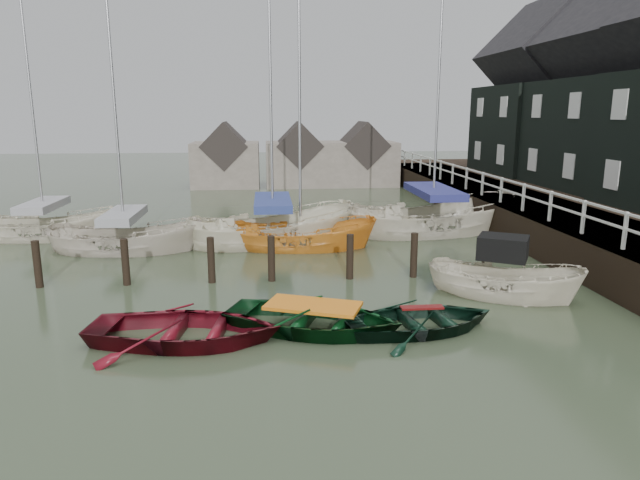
{
  "coord_description": "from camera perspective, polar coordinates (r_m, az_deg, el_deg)",
  "views": [
    {
      "loc": [
        -1.33,
        -13.74,
        5.04
      ],
      "look_at": [
        0.21,
        2.32,
        1.4
      ],
      "focal_mm": 32.0,
      "sensor_mm": 36.0,
      "label": 1
    }
  ],
  "objects": [
    {
      "name": "sailboat_c",
      "position": [
        21.62,
        -1.94,
        -0.73
      ],
      "size": [
        5.91,
        2.72,
        10.54
      ],
      "rotation": [
        0.0,
        0.0,
        1.47
      ],
      "color": "orange",
      "rests_on": "ground"
    },
    {
      "name": "rowboat_green",
      "position": [
        13.6,
        -0.68,
        -9.03
      ],
      "size": [
        4.99,
        4.32,
        0.87
      ],
      "primitive_type": "imported",
      "rotation": [
        0.0,
        0.0,
        1.2
      ],
      "color": "black",
      "rests_on": "ground"
    },
    {
      "name": "land_strip",
      "position": [
        29.25,
        28.57,
        1.23
      ],
      "size": [
        14.0,
        38.0,
        1.5
      ],
      "primitive_type": "cube",
      "color": "black",
      "rests_on": "ground"
    },
    {
      "name": "ground",
      "position": [
        14.69,
        0.04,
        -7.34
      ],
      "size": [
        120.0,
        120.0,
        0.0
      ],
      "primitive_type": "plane",
      "color": "#2C3924",
      "rests_on": "ground"
    },
    {
      "name": "sailboat_b",
      "position": [
        22.56,
        -4.69,
        -0.08
      ],
      "size": [
        7.44,
        4.61,
        12.3
      ],
      "rotation": [
        0.0,
        0.0,
        1.88
      ],
      "color": "silver",
      "rests_on": "ground"
    },
    {
      "name": "motorboat",
      "position": [
        16.7,
        17.78,
        -5.12
      ],
      "size": [
        4.42,
        3.43,
        2.5
      ],
      "rotation": [
        0.0,
        0.0,
        1.06
      ],
      "color": "beige",
      "rests_on": "ground"
    },
    {
      "name": "rowboat_dkgreen",
      "position": [
        13.84,
        10.07,
        -8.84
      ],
      "size": [
        4.07,
        3.22,
        0.76
      ],
      "primitive_type": "imported",
      "rotation": [
        0.0,
        0.0,
        1.74
      ],
      "color": "black",
      "rests_on": "ground"
    },
    {
      "name": "sailboat_d",
      "position": [
        24.79,
        11.14,
        0.88
      ],
      "size": [
        8.16,
        4.24,
        12.29
      ],
      "rotation": [
        0.0,
        0.0,
        1.75
      ],
      "color": "beige",
      "rests_on": "ground"
    },
    {
      "name": "pier",
      "position": [
        26.44,
        18.74,
        2.61
      ],
      "size": [
        3.04,
        32.0,
        2.7
      ],
      "color": "black",
      "rests_on": "ground"
    },
    {
      "name": "rowboat_red",
      "position": [
        13.31,
        -13.28,
        -9.88
      ],
      "size": [
        4.67,
        3.61,
        0.89
      ],
      "primitive_type": "imported",
      "rotation": [
        0.0,
        0.0,
        1.44
      ],
      "color": "#590C17",
      "rests_on": "ground"
    },
    {
      "name": "sailboat_a",
      "position": [
        22.28,
        -18.86,
        -0.88
      ],
      "size": [
        5.89,
        2.63,
        9.82
      ],
      "rotation": [
        0.0,
        0.0,
        1.49
      ],
      "color": "beige",
      "rests_on": "ground"
    },
    {
      "name": "far_sheds",
      "position": [
        39.92,
        -2.39,
        8.13
      ],
      "size": [
        14.0,
        4.08,
        4.39
      ],
      "color": "#665B51",
      "rests_on": "ground"
    },
    {
      "name": "sailboat_e",
      "position": [
        25.8,
        -25.71,
        0.32
      ],
      "size": [
        5.85,
        2.23,
        10.27
      ],
      "rotation": [
        0.0,
        0.0,
        1.57
      ],
      "color": "beige",
      "rests_on": "ground"
    },
    {
      "name": "mooring_pilings",
      "position": [
        17.34,
        -4.59,
        -2.5
      ],
      "size": [
        13.72,
        0.22,
        1.8
      ],
      "color": "black",
      "rests_on": "ground"
    }
  ]
}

